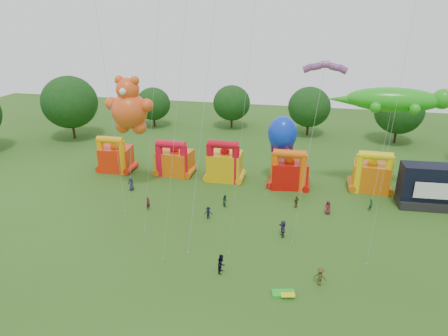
% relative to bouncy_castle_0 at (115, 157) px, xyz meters
% --- Properties ---
extents(ground, '(160.00, 160.00, 0.00)m').
position_rel_bouncy_castle_0_xyz_m(ground, '(20.80, -28.38, -2.24)').
color(ground, '#294914').
rests_on(ground, ground).
extents(tree_ring, '(120.96, 123.03, 12.07)m').
position_rel_bouncy_castle_0_xyz_m(tree_ring, '(19.65, -27.78, 4.02)').
color(tree_ring, '#352314').
rests_on(tree_ring, ground).
extents(bouncy_castle_0, '(5.04, 4.26, 5.85)m').
position_rel_bouncy_castle_0_xyz_m(bouncy_castle_0, '(0.00, 0.00, 0.00)').
color(bouncy_castle_0, red).
rests_on(bouncy_castle_0, ground).
extents(bouncy_castle_1, '(5.42, 4.59, 5.66)m').
position_rel_bouncy_castle_0_xyz_m(bouncy_castle_1, '(9.32, 0.65, -0.08)').
color(bouncy_castle_1, '#DC600B').
rests_on(bouncy_castle_1, ground).
extents(bouncy_castle_2, '(4.86, 3.92, 6.32)m').
position_rel_bouncy_castle_0_xyz_m(bouncy_castle_2, '(17.20, 0.15, 0.17)').
color(bouncy_castle_2, '#DDA40B').
rests_on(bouncy_castle_2, ground).
extents(bouncy_castle_3, '(5.43, 4.59, 5.89)m').
position_rel_bouncy_castle_0_xyz_m(bouncy_castle_3, '(26.57, -0.48, 0.01)').
color(bouncy_castle_3, red).
rests_on(bouncy_castle_3, ground).
extents(bouncy_castle_4, '(5.24, 4.36, 6.02)m').
position_rel_bouncy_castle_0_xyz_m(bouncy_castle_4, '(37.71, 0.85, 0.06)').
color(bouncy_castle_4, '#D5640B').
rests_on(bouncy_castle_4, ground).
extents(stage_trailer, '(9.05, 3.80, 5.59)m').
position_rel_bouncy_castle_0_xyz_m(stage_trailer, '(45.04, -2.83, 0.46)').
color(stage_trailer, black).
rests_on(stage_trailer, ground).
extents(teddy_bear_kite, '(6.54, 4.64, 15.78)m').
position_rel_bouncy_castle_0_xyz_m(teddy_bear_kite, '(5.96, -6.08, 9.08)').
color(teddy_bear_kite, '#E44E19').
rests_on(teddy_bear_kite, ground).
extents(gecko_kite, '(15.16, 6.34, 14.45)m').
position_rel_bouncy_castle_0_xyz_m(gecko_kite, '(38.76, 0.06, 8.43)').
color(gecko_kite, green).
rests_on(gecko_kite, ground).
extents(octopus_kite, '(4.09, 7.54, 9.82)m').
position_rel_bouncy_castle_0_xyz_m(octopus_kite, '(25.06, 0.49, 3.25)').
color(octopus_kite, '#0D34CC').
rests_on(octopus_kite, ground).
extents(parafoil_kites, '(30.54, 12.80, 28.90)m').
position_rel_bouncy_castle_0_xyz_m(parafoil_kites, '(13.26, -11.88, 10.84)').
color(parafoil_kites, red).
rests_on(parafoil_kites, ground).
extents(diamond_kites, '(26.47, 11.57, 34.06)m').
position_rel_bouncy_castle_0_xyz_m(diamond_kites, '(22.04, -15.51, 13.04)').
color(diamond_kites, '#C3093E').
rests_on(diamond_kites, ground).
extents(folded_kite_bundle, '(2.18, 1.45, 0.31)m').
position_rel_bouncy_castle_0_xyz_m(folded_kite_bundle, '(27.78, -23.98, -2.10)').
color(folded_kite_bundle, green).
rests_on(folded_kite_bundle, ground).
extents(spectator_0, '(0.97, 0.68, 1.89)m').
position_rel_bouncy_castle_0_xyz_m(spectator_0, '(5.35, -6.35, -1.29)').
color(spectator_0, '#23243B').
rests_on(spectator_0, ground).
extents(spectator_1, '(0.62, 0.74, 1.74)m').
position_rel_bouncy_castle_0_xyz_m(spectator_1, '(9.92, -11.34, -1.37)').
color(spectator_1, '#521721').
rests_on(spectator_1, ground).
extents(spectator_2, '(0.94, 0.99, 1.61)m').
position_rel_bouncy_castle_0_xyz_m(spectator_2, '(19.12, -8.37, -1.43)').
color(spectator_2, '#1B4528').
rests_on(spectator_2, ground).
extents(spectator_3, '(1.07, 0.68, 1.57)m').
position_rel_bouncy_castle_0_xyz_m(spectator_3, '(17.86, -12.03, -1.45)').
color(spectator_3, black).
rests_on(spectator_3, ground).
extents(spectator_4, '(0.93, 0.95, 1.61)m').
position_rel_bouncy_castle_0_xyz_m(spectator_4, '(27.99, -6.80, -1.43)').
color(spectator_4, '#423A1A').
rests_on(spectator_4, ground).
extents(spectator_5, '(1.04, 1.87, 1.92)m').
position_rel_bouncy_castle_0_xyz_m(spectator_5, '(26.86, -14.16, -1.28)').
color(spectator_5, '#2C2843').
rests_on(spectator_5, ground).
extents(spectator_6, '(1.02, 0.92, 1.76)m').
position_rel_bouncy_castle_0_xyz_m(spectator_6, '(31.84, -7.70, -1.36)').
color(spectator_6, maroon).
rests_on(spectator_6, ground).
extents(spectator_7, '(0.67, 0.69, 1.59)m').
position_rel_bouncy_castle_0_xyz_m(spectator_7, '(37.07, -5.65, -1.44)').
color(spectator_7, '#193F28').
rests_on(spectator_7, ground).
extents(spectator_8, '(0.77, 0.97, 1.94)m').
position_rel_bouncy_castle_0_xyz_m(spectator_8, '(21.70, -21.92, -1.27)').
color(spectator_8, black).
rests_on(spectator_8, ground).
extents(spectator_9, '(1.33, 1.01, 1.82)m').
position_rel_bouncy_castle_0_xyz_m(spectator_9, '(30.83, -21.89, -1.33)').
color(spectator_9, '#3F3A19').
rests_on(spectator_9, ground).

